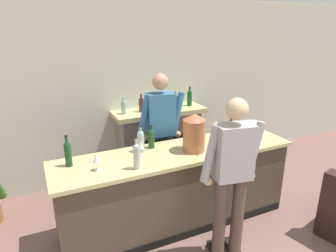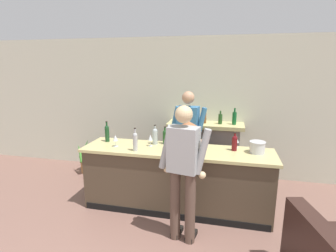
# 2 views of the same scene
# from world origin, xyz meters

# --- Properties ---
(wall_back_panel) EXTENTS (12.00, 0.07, 2.75)m
(wall_back_panel) POSITION_xyz_m (0.00, 4.41, 1.38)
(wall_back_panel) COLOR beige
(wall_back_panel) RESTS_ON ground_plane
(bar_counter) EXTENTS (2.87, 0.72, 0.97)m
(bar_counter) POSITION_xyz_m (-0.08, 2.88, 0.49)
(bar_counter) COLOR #47392A
(bar_counter) RESTS_ON ground_plane
(fireplace_stone) EXTENTS (1.44, 0.52, 1.43)m
(fireplace_stone) POSITION_xyz_m (0.24, 4.15, 0.57)
(fireplace_stone) COLOR gray
(fireplace_stone) RESTS_ON ground_plane
(person_customer) EXTENTS (0.65, 0.36, 1.75)m
(person_customer) POSITION_xyz_m (0.15, 2.14, 0.97)
(person_customer) COLOR brown
(person_customer) RESTS_ON ground_plane
(person_bartender) EXTENTS (0.66, 0.33, 1.78)m
(person_bartender) POSITION_xyz_m (-0.01, 3.50, 0.99)
(person_bartender) COLOR #383B49
(person_bartender) RESTS_ON ground_plane
(copper_dispenser) EXTENTS (0.26, 0.30, 0.45)m
(copper_dispenser) POSITION_xyz_m (0.11, 2.82, 1.20)
(copper_dispenser) COLOR #B0653C
(copper_dispenser) RESTS_ON bar_counter
(ice_bucket_steel) EXTENTS (0.22, 0.22, 0.17)m
(ice_bucket_steel) POSITION_xyz_m (1.08, 2.96, 1.06)
(ice_bucket_steel) COLOR silver
(ice_bucket_steel) RESTS_ON bar_counter
(wine_bottle_riesling_slim) EXTENTS (0.07, 0.07, 0.28)m
(wine_bottle_riesling_slim) POSITION_xyz_m (-0.31, 3.10, 1.10)
(wine_bottle_riesling_slim) COLOR #1C461C
(wine_bottle_riesling_slim) RESTS_ON bar_counter
(wine_bottle_chardonnay_pale) EXTENTS (0.08, 0.08, 0.31)m
(wine_bottle_chardonnay_pale) POSITION_xyz_m (-0.46, 3.05, 1.12)
(wine_bottle_chardonnay_pale) COLOR #A6B3B7
(wine_bottle_chardonnay_pale) RESTS_ON bar_counter
(wine_bottle_burgundy_dark) EXTENTS (0.07, 0.07, 0.34)m
(wine_bottle_burgundy_dark) POSITION_xyz_m (-1.27, 3.02, 1.12)
(wine_bottle_burgundy_dark) COLOR #163E1E
(wine_bottle_burgundy_dark) RESTS_ON bar_counter
(wine_bottle_merlot_tall) EXTENTS (0.08, 0.08, 0.27)m
(wine_bottle_merlot_tall) POSITION_xyz_m (0.76, 3.01, 1.10)
(wine_bottle_merlot_tall) COLOR #5F1116
(wine_bottle_merlot_tall) RESTS_ON bar_counter
(wine_bottle_port_short) EXTENTS (0.07, 0.07, 0.35)m
(wine_bottle_port_short) POSITION_xyz_m (-0.65, 2.66, 1.13)
(wine_bottle_port_short) COLOR #ACB0B1
(wine_bottle_port_short) RESTS_ON bar_counter
(wine_glass_near_bucket) EXTENTS (0.07, 0.07, 0.18)m
(wine_glass_near_bucket) POSITION_xyz_m (-0.50, 2.94, 1.10)
(wine_glass_near_bucket) COLOR silver
(wine_glass_near_bucket) RESTS_ON bar_counter
(wine_glass_front_left) EXTENTS (0.08, 0.08, 0.17)m
(wine_glass_front_left) POSITION_xyz_m (0.79, 3.15, 1.09)
(wine_glass_front_left) COLOR silver
(wine_glass_front_left) RESTS_ON bar_counter
(wine_glass_mid_counter) EXTENTS (0.07, 0.07, 0.18)m
(wine_glass_mid_counter) POSITION_xyz_m (-1.02, 2.80, 1.10)
(wine_glass_mid_counter) COLOR silver
(wine_glass_mid_counter) RESTS_ON bar_counter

